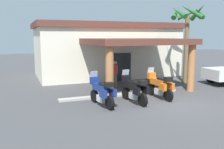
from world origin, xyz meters
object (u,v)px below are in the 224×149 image
motorcycle_orange (160,86)px  pedestrian (115,72)px  motorcycle_blue (102,92)px  palm_tree_near_portico (188,22)px  motorcycle_black (134,89)px  motel_building (106,49)px

motorcycle_orange → pedestrian: (-1.17, 3.57, 0.33)m
motorcycle_blue → palm_tree_near_portico: (7.68, 3.57, 3.62)m
motorcycle_orange → motorcycle_blue: bearing=90.0°
motorcycle_black → pedestrian: size_ratio=1.26×
motel_building → palm_tree_near_portico: bearing=-52.0°
motorcycle_blue → pedestrian: bearing=-40.1°
motorcycle_blue → motorcycle_black: 1.72m
motorcycle_black → motorcycle_orange: same height
motel_building → motorcycle_blue: (-3.50, -8.93, -1.56)m
motorcycle_blue → pedestrian: 4.50m
palm_tree_near_portico → pedestrian: bearing=176.9°
motel_building → palm_tree_near_portico: 7.11m
motorcycle_black → motorcycle_orange: size_ratio=1.00×
motorcycle_orange → palm_tree_near_portico: (4.24, 3.27, 3.62)m
pedestrian → motorcycle_orange: bearing=98.5°
motel_building → motorcycle_orange: (-0.05, -8.63, -1.56)m
motorcycle_blue → palm_tree_near_portico: palm_tree_near_portico is taller
motorcycle_blue → motorcycle_black: size_ratio=1.00×
motel_building → motorcycle_black: bearing=-101.2°
palm_tree_near_portico → motorcycle_blue: bearing=-155.1°
motorcycle_blue → palm_tree_near_portico: bearing=-74.7°
motorcycle_blue → motorcycle_orange: bearing=-94.7°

